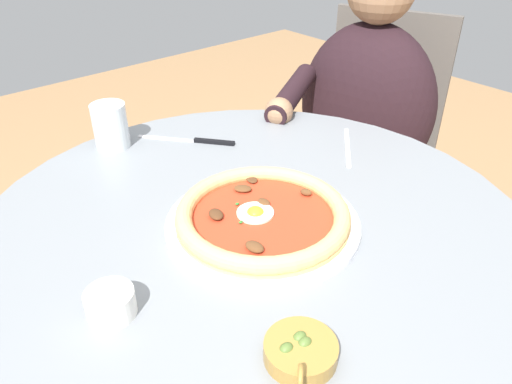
{
  "coord_description": "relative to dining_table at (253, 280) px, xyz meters",
  "views": [
    {
      "loc": [
        -0.46,
        -0.53,
        1.25
      ],
      "look_at": [
        0.03,
        0.03,
        0.78
      ],
      "focal_mm": 34.67,
      "sensor_mm": 36.0,
      "label": 1
    }
  ],
  "objects": [
    {
      "name": "fork_utensil",
      "position": [
        0.33,
        0.07,
        0.15
      ],
      "size": [
        0.14,
        0.13,
        0.0
      ],
      "color": "#BCBCC1",
      "rests_on": "dining_table"
    },
    {
      "name": "steak_knife",
      "position": [
        0.1,
        0.3,
        0.15
      ],
      "size": [
        0.15,
        0.19,
        0.01
      ],
      "color": "silver",
      "rests_on": "dining_table"
    },
    {
      "name": "olive_pan",
      "position": [
        -0.15,
        -0.26,
        0.16
      ],
      "size": [
        0.1,
        0.1,
        0.05
      ],
      "color": "olive",
      "rests_on": "dining_table"
    },
    {
      "name": "cafe_chair_diner",
      "position": [
        0.8,
        0.32,
        -0.06
      ],
      "size": [
        0.54,
        0.54,
        0.91
      ],
      "color": "#504A45",
      "rests_on": "ground"
    },
    {
      "name": "water_glass",
      "position": [
        -0.05,
        0.41,
        0.19
      ],
      "size": [
        0.07,
        0.07,
        0.1
      ],
      "color": "silver",
      "rests_on": "dining_table"
    },
    {
      "name": "ramekin_capers",
      "position": [
        -0.29,
        -0.04,
        0.16
      ],
      "size": [
        0.07,
        0.07,
        0.04
      ],
      "color": "white",
      "rests_on": "dining_table"
    },
    {
      "name": "pizza_on_plate",
      "position": [
        -0.0,
        -0.03,
        0.16
      ],
      "size": [
        0.33,
        0.33,
        0.04
      ],
      "color": "white",
      "rests_on": "dining_table"
    },
    {
      "name": "diner_person",
      "position": [
        0.66,
        0.26,
        -0.11
      ],
      "size": [
        0.57,
        0.44,
        1.1
      ],
      "color": "#282833",
      "rests_on": "ground"
    },
    {
      "name": "dining_table",
      "position": [
        0.0,
        0.0,
        0.0
      ],
      "size": [
        0.96,
        0.96,
        0.75
      ],
      "color": "gray",
      "rests_on": "ground"
    }
  ]
}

